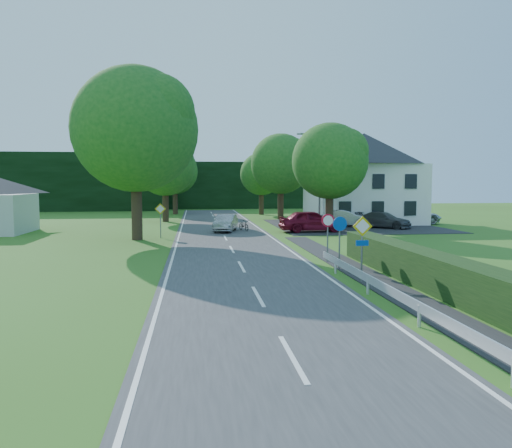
{
  "coord_description": "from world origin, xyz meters",
  "views": [
    {
      "loc": [
        -2.09,
        -10.46,
        3.86
      ],
      "look_at": [
        1.22,
        16.48,
        1.62
      ],
      "focal_mm": 35.0,
      "sensor_mm": 36.0,
      "label": 1
    }
  ],
  "objects": [
    {
      "name": "tree_right_mid",
      "position": [
        8.5,
        28.0,
        4.29
      ],
      "size": [
        7.0,
        7.0,
        8.58
      ],
      "primitive_type": null,
      "color": "#19551A",
      "rests_on": "ground"
    },
    {
      "name": "road",
      "position": [
        0.0,
        20.0,
        0.02
      ],
      "size": [
        7.0,
        80.0,
        0.04
      ],
      "primitive_type": "cube",
      "color": "#39393B",
      "rests_on": "ground"
    },
    {
      "name": "sign_priority_left",
      "position": [
        -4.5,
        24.98,
        1.72
      ],
      "size": [
        0.78,
        0.09,
        2.44
      ],
      "color": "slate",
      "rests_on": "ground"
    },
    {
      "name": "line_centre",
      "position": [
        0.0,
        20.0,
        0.04
      ],
      "size": [
        0.12,
        80.0,
        0.01
      ],
      "primitive_type": null,
      "color": "white",
      "rests_on": "road"
    },
    {
      "name": "house_white",
      "position": [
        14.0,
        36.0,
        4.41
      ],
      "size": [
        10.6,
        8.4,
        8.6
      ],
      "color": "white",
      "rests_on": "ground"
    },
    {
      "name": "motorcycle",
      "position": [
        1.8,
        29.21,
        0.48
      ],
      "size": [
        1.11,
        1.76,
        0.87
      ],
      "primitive_type": "imported",
      "rotation": [
        0.0,
        0.0,
        0.34
      ],
      "color": "black",
      "rests_on": "road"
    },
    {
      "name": "guardrail",
      "position": [
        3.85,
        -1.0,
        0.34
      ],
      "size": [
        0.12,
        26.0,
        0.69
      ],
      "primitive_type": null,
      "color": "silver",
      "rests_on": "ground"
    },
    {
      "name": "tree_left_far",
      "position": [
        -5.0,
        40.0,
        4.29
      ],
      "size": [
        7.0,
        7.0,
        8.58
      ],
      "primitive_type": null,
      "color": "#19551A",
      "rests_on": "ground"
    },
    {
      "name": "treeline_left",
      "position": [
        -28.0,
        62.0,
        4.0
      ],
      "size": [
        44.0,
        6.0,
        8.0
      ],
      "primitive_type": "cube",
      "color": "black",
      "rests_on": "ground"
    },
    {
      "name": "parasol",
      "position": [
        11.34,
        35.0,
        0.91
      ],
      "size": [
        1.96,
        2.0,
        1.75
      ],
      "primitive_type": "imported",
      "rotation": [
        0.0,
        0.0,
        -0.03
      ],
      "color": "#B61D0E",
      "rests_on": "parking_pad"
    },
    {
      "name": "tree_right_far",
      "position": [
        7.0,
        42.0,
        4.54
      ],
      "size": [
        7.4,
        7.4,
        9.09
      ],
      "primitive_type": null,
      "color": "#19551A",
      "rests_on": "ground"
    },
    {
      "name": "footpath",
      "position": [
        4.95,
        2.0,
        0.02
      ],
      "size": [
        1.5,
        44.0,
        0.04
      ],
      "primitive_type": "cube",
      "color": "black",
      "rests_on": "ground"
    },
    {
      "name": "line_edge_right",
      "position": [
        3.25,
        20.0,
        0.04
      ],
      "size": [
        0.12,
        80.0,
        0.01
      ],
      "primitive_type": "cube",
      "color": "white",
      "rests_on": "road"
    },
    {
      "name": "tree_main",
      "position": [
        -6.0,
        24.0,
        5.82
      ],
      "size": [
        9.4,
        9.4,
        11.64
      ],
      "primitive_type": null,
      "color": "#19551A",
      "rests_on": "ground"
    },
    {
      "name": "parking_pad",
      "position": [
        12.0,
        33.0,
        0.02
      ],
      "size": [
        14.0,
        16.0,
        0.04
      ],
      "primitive_type": "cube",
      "color": "black",
      "rests_on": "ground"
    },
    {
      "name": "sign_priority_right",
      "position": [
        4.3,
        7.98,
        1.8
      ],
      "size": [
        0.78,
        0.09,
        2.59
      ],
      "color": "slate",
      "rests_on": "ground"
    },
    {
      "name": "treeline_right",
      "position": [
        8.0,
        66.0,
        3.5
      ],
      "size": [
        30.0,
        5.0,
        7.0
      ],
      "primitive_type": "cube",
      "color": "black",
      "rests_on": "ground"
    },
    {
      "name": "tree_left_back",
      "position": [
        -4.5,
        52.0,
        4.04
      ],
      "size": [
        6.6,
        6.6,
        8.07
      ],
      "primitive_type": null,
      "color": "#19551A",
      "rests_on": "ground"
    },
    {
      "name": "line_edge_left",
      "position": [
        -3.25,
        20.0,
        0.04
      ],
      "size": [
        0.12,
        80.0,
        0.01
      ],
      "primitive_type": "cube",
      "color": "white",
      "rests_on": "road"
    },
    {
      "name": "parked_car_silver_b",
      "position": [
        18.0,
        34.0,
        0.81
      ],
      "size": [
        5.57,
        2.61,
        1.54
      ],
      "primitive_type": "imported",
      "rotation": [
        0.0,
        0.0,
        1.56
      ],
      "color": "silver",
      "rests_on": "parking_pad"
    },
    {
      "name": "parked_car_grey",
      "position": [
        13.88,
        30.24,
        0.71
      ],
      "size": [
        4.72,
        4.52,
        1.35
      ],
      "primitive_type": "imported",
      "rotation": [
        0.0,
        0.0,
        0.84
      ],
      "color": "#494A4E",
      "rests_on": "parking_pad"
    },
    {
      "name": "parked_car_red",
      "position": [
        6.95,
        27.7,
        0.89
      ],
      "size": [
        5.07,
        2.22,
        1.7
      ],
      "primitive_type": "imported",
      "rotation": [
        0.0,
        0.0,
        1.61
      ],
      "color": "maroon",
      "rests_on": "parking_pad"
    },
    {
      "name": "streetlight",
      "position": [
        8.06,
        30.0,
        4.46
      ],
      "size": [
        2.03,
        0.18,
        8.0
      ],
      "color": "slate",
      "rests_on": "ground"
    },
    {
      "name": "ground",
      "position": [
        0.0,
        0.0,
        0.0
      ],
      "size": [
        160.0,
        160.0,
        0.0
      ],
      "primitive_type": "plane",
      "color": "#38611B",
      "rests_on": "ground"
    },
    {
      "name": "parked_car_silver_a",
      "position": [
        10.86,
        31.85,
        0.78
      ],
      "size": [
        4.73,
        2.43,
        1.49
      ],
      "primitive_type": "imported",
      "rotation": [
        0.0,
        0.0,
        1.37
      ],
      "color": "#9FA0A3",
      "rests_on": "parking_pad"
    },
    {
      "name": "sign_roundabout",
      "position": [
        4.3,
        10.98,
        1.67
      ],
      "size": [
        0.64,
        0.08,
        2.37
      ],
      "color": "slate",
      "rests_on": "ground"
    },
    {
      "name": "tree_right_back",
      "position": [
        6.0,
        50.0,
        3.78
      ],
      "size": [
        6.2,
        6.2,
        7.56
      ],
      "primitive_type": null,
      "color": "#19551A",
      "rests_on": "ground"
    },
    {
      "name": "sign_speed_limit",
      "position": [
        4.3,
        12.97,
        1.77
      ],
      "size": [
        0.64,
        0.11,
        2.37
      ],
      "color": "slate",
      "rests_on": "ground"
    },
    {
      "name": "moving_car",
      "position": [
        0.3,
        28.76,
        0.71
      ],
      "size": [
        2.27,
        4.26,
        1.33
      ],
      "primitive_type": "imported",
      "rotation": [
        0.0,
        0.0,
        -0.22
      ],
      "color": "#A5A4A9",
      "rests_on": "road"
    }
  ]
}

